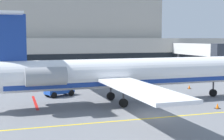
% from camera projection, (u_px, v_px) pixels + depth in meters
% --- Properties ---
extents(ground, '(120.00, 120.00, 0.11)m').
position_uv_depth(ground, '(152.00, 116.00, 28.42)').
color(ground, slate).
extents(terminal_building, '(75.61, 14.46, 18.07)m').
position_uv_depth(terminal_building, '(83.00, 38.00, 74.25)').
color(terminal_building, '#B7B2A8').
rests_on(terminal_building, ground).
extents(jet_bridge_west, '(2.40, 17.51, 6.03)m').
position_uv_depth(jet_bridge_west, '(198.00, 50.00, 64.20)').
color(jet_bridge_west, silver).
rests_on(jet_bridge_west, ground).
extents(regional_jet, '(34.93, 28.30, 9.38)m').
position_uv_depth(regional_jet, '(124.00, 73.00, 33.68)').
color(regional_jet, white).
rests_on(regional_jet, ground).
extents(baggage_tug, '(3.82, 2.91, 2.03)m').
position_uv_depth(baggage_tug, '(57.00, 89.00, 37.79)').
color(baggage_tug, '#1E4CB2').
rests_on(baggage_tug, ground).
extents(pushback_tractor, '(3.38, 3.95, 2.09)m').
position_uv_depth(pushback_tractor, '(106.00, 72.00, 56.57)').
color(pushback_tractor, silver).
rests_on(pushback_tractor, ground).
extents(belt_loader, '(3.75, 3.74, 2.08)m').
position_uv_depth(belt_loader, '(41.00, 80.00, 45.58)').
color(belt_loader, '#1E4CB2').
rests_on(belt_loader, ground).
extents(fuel_tank, '(6.93, 2.95, 2.62)m').
position_uv_depth(fuel_tank, '(17.00, 73.00, 50.77)').
color(fuel_tank, white).
rests_on(fuel_tank, ground).
extents(safety_cone_alpha, '(0.47, 0.47, 0.55)m').
position_uv_depth(safety_cone_alpha, '(217.00, 106.00, 31.23)').
color(safety_cone_alpha, orange).
rests_on(safety_cone_alpha, ground).
extents(safety_cone_bravo, '(0.47, 0.47, 0.55)m').
position_uv_depth(safety_cone_bravo, '(189.00, 87.00, 43.58)').
color(safety_cone_bravo, orange).
rests_on(safety_cone_bravo, ground).
extents(safety_cone_charlie, '(0.47, 0.47, 0.55)m').
position_uv_depth(safety_cone_charlie, '(161.00, 94.00, 38.29)').
color(safety_cone_charlie, orange).
rests_on(safety_cone_charlie, ground).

